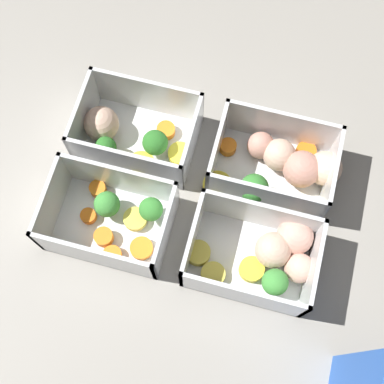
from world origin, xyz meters
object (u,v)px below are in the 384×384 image
at_px(container_near_right, 131,134).
at_px(container_far_left, 266,255).
at_px(container_far_right, 113,218).
at_px(container_near_left, 281,166).

xyz_separation_m(container_near_right, container_far_left, (-0.21, 0.11, -0.00)).
bearing_deg(container_near_right, container_far_right, 95.89).
bearing_deg(container_far_left, container_far_right, 0.82).
distance_m(container_near_right, container_far_left, 0.24).
xyz_separation_m(container_near_left, container_near_right, (0.20, 0.01, 0.00)).
bearing_deg(container_far_left, container_near_left, -87.50).
distance_m(container_near_right, container_far_right, 0.12).
xyz_separation_m(container_near_left, container_far_left, (-0.01, 0.12, -0.00)).
bearing_deg(container_far_left, container_near_right, -28.64).
distance_m(container_near_left, container_far_left, 0.12).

